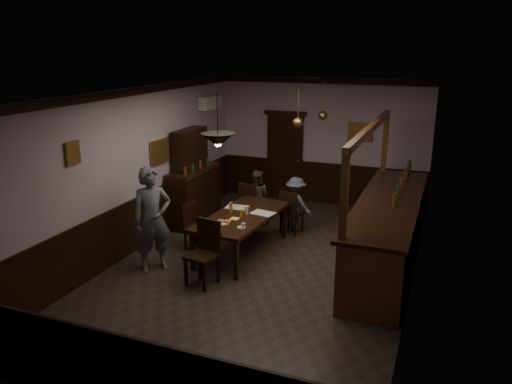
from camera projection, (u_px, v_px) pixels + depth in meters
The scene contains 31 objects.
room at pixel (262, 184), 8.30m from camera, with size 5.01×8.01×3.01m.
dining_table at pixel (242, 218), 9.10m from camera, with size 1.16×2.27×0.75m.
chair_far_left at pixel (250, 203), 10.43m from camera, with size 0.50×0.50×0.98m.
chair_far_right at pixel (290, 211), 10.06m from camera, with size 0.47×0.47×0.92m.
chair_near at pixel (205, 249), 7.99m from camera, with size 0.53×0.53×1.05m.
chair_side at pixel (194, 224), 9.37m from camera, with size 0.46×0.46×0.90m.
person_standing at pixel (152, 219), 8.39m from camera, with size 0.66×0.43×1.80m, color #53575F.
person_seated_left at pixel (256, 197), 10.65m from camera, with size 0.58×0.45×1.18m, color brown.
person_seated_right at pixel (296, 204), 10.28m from camera, with size 0.73×0.42×1.14m, color slate.
newspaper_left at pixel (237, 207), 9.49m from camera, with size 0.42×0.30×0.01m, color silver.
newspaper_right at pixel (263, 213), 9.16m from camera, with size 0.42×0.30×0.01m, color silver.
napkin at pixel (235, 219), 8.88m from camera, with size 0.15×0.15×0.00m, color #F8F55B.
saucer at pixel (241, 227), 8.44m from camera, with size 0.15×0.15×0.01m, color white.
coffee_cup at pixel (243, 225), 8.42m from camera, with size 0.08×0.08×0.07m, color white.
pastry_plate at pixel (224, 223), 8.64m from camera, with size 0.22×0.22×0.01m, color white.
pastry_ring_a at pixel (221, 221), 8.65m from camera, with size 0.13×0.13×0.04m, color #C68C47.
pastry_ring_b at pixel (228, 221), 8.64m from camera, with size 0.13×0.13×0.04m, color #C68C47.
soda_can at pixel (242, 214), 8.96m from camera, with size 0.07×0.07×0.12m, color orange.
beer_glass at pixel (231, 207), 9.18m from camera, with size 0.06×0.06×0.20m, color #BF721E.
water_glass at pixel (247, 211), 9.07m from camera, with size 0.06×0.06×0.15m, color silver.
pepper_mill at pixel (201, 220), 8.59m from camera, with size 0.04×0.04×0.14m, color black.
sideboard at pixel (193, 185), 10.73m from camera, with size 0.55×1.54×2.03m.
bar_counter at pixel (388, 230), 8.68m from camera, with size 1.02×4.37×2.45m.
door_back at pixel (285, 158), 12.26m from camera, with size 0.90×0.06×2.10m, color black.
ac_unit at pixel (210, 102), 11.45m from camera, with size 0.20×0.85×0.30m.
picture_left_small at pixel (73, 153), 7.55m from camera, with size 0.04×0.28×0.36m.
picture_left_large at pixel (160, 152), 9.82m from camera, with size 0.04×0.62×0.48m.
picture_back at pixel (360, 132), 11.43m from camera, with size 0.55×0.04×0.42m.
pendant_iron at pixel (218, 140), 7.96m from camera, with size 0.56×0.56×0.84m.
pendant_brass_mid at pixel (298, 122), 9.52m from camera, with size 0.20×0.20×0.81m.
pendant_brass_far at pixel (323, 115), 10.48m from camera, with size 0.20×0.20×0.81m.
Camera 1 is at (2.84, -7.47, 3.73)m, focal length 35.00 mm.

